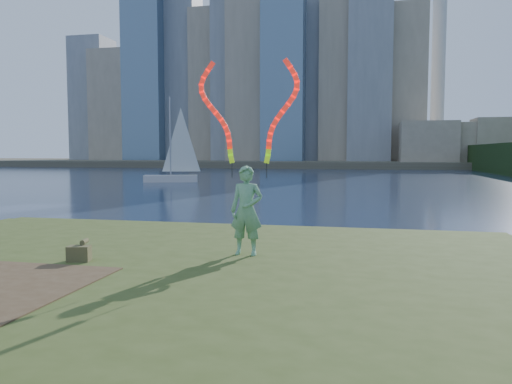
# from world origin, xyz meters

# --- Properties ---
(ground) EXTENTS (320.00, 320.00, 0.00)m
(ground) POSITION_xyz_m (0.00, 0.00, 0.00)
(ground) COLOR #18253E
(ground) RESTS_ON ground
(grassy_knoll) EXTENTS (20.00, 18.00, 0.80)m
(grassy_knoll) POSITION_xyz_m (0.00, -2.30, 0.34)
(grassy_knoll) COLOR #3B4B1B
(grassy_knoll) RESTS_ON ground
(far_shore) EXTENTS (320.00, 40.00, 1.20)m
(far_shore) POSITION_xyz_m (0.00, 95.00, 0.60)
(far_shore) COLOR #4C4738
(far_shore) RESTS_ON ground
(woman_with_ribbons) EXTENTS (2.10, 0.43, 4.13)m
(woman_with_ribbons) POSITION_xyz_m (1.23, -0.04, 2.19)
(woman_with_ribbons) COLOR #116B25
(woman_with_ribbons) RESTS_ON grassy_knoll
(canvas_bag) EXTENTS (0.45, 0.51, 0.38)m
(canvas_bag) POSITION_xyz_m (-1.69, -1.30, 0.96)
(canvas_bag) COLOR brown
(canvas_bag) RESTS_ON grassy_knoll
(sailboat) EXTENTS (5.34, 3.12, 8.11)m
(sailboat) POSITION_xyz_m (-14.39, 35.21, 1.39)
(sailboat) COLOR beige
(sailboat) RESTS_ON ground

